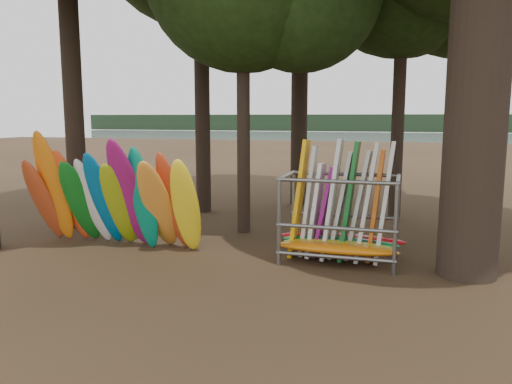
# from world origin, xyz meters

# --- Properties ---
(ground) EXTENTS (120.00, 120.00, 0.00)m
(ground) POSITION_xyz_m (0.00, 0.00, 0.00)
(ground) COLOR #47331E
(ground) RESTS_ON ground
(lake) EXTENTS (160.00, 160.00, 0.00)m
(lake) POSITION_xyz_m (0.00, 60.00, 0.00)
(lake) COLOR gray
(lake) RESTS_ON ground
(far_shore) EXTENTS (160.00, 4.00, 4.00)m
(far_shore) POSITION_xyz_m (0.00, 110.00, 2.00)
(far_shore) COLOR black
(far_shore) RESTS_ON ground
(kayak_row) EXTENTS (5.01, 1.88, 3.16)m
(kayak_row) POSITION_xyz_m (-3.56, 0.00, 1.26)
(kayak_row) COLOR #C74821
(kayak_row) RESTS_ON ground
(storage_rack) EXTENTS (3.04, 1.54, 2.88)m
(storage_rack) POSITION_xyz_m (2.17, 0.53, 0.98)
(storage_rack) COLOR slate
(storage_rack) RESTS_ON ground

